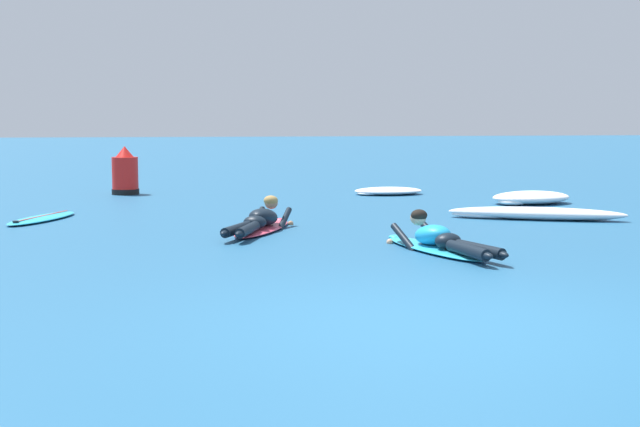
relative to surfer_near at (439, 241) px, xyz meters
The scene contains 8 objects.
ground_plane 6.57m from the surfer_near, 100.71° to the left, with size 120.00×120.00×0.00m, color #235B84.
surfer_near is the anchor object (origin of this frame).
surfer_far 3.08m from the surfer_near, 130.84° to the left, with size 1.37×2.51×0.54m.
drifting_surfboard 6.95m from the surfer_near, 141.19° to the left, with size 1.20×2.04×0.16m.
whitewater_front 4.08m from the surfer_near, 49.36° to the left, with size 2.87×1.67×0.21m.
whitewater_mid_left 8.22m from the surfer_near, 80.24° to the left, with size 1.50×0.96×0.16m.
whitewater_mid_right 6.70m from the surfer_near, 57.03° to the left, with size 1.81×1.36×0.25m.
channel_marker_buoy 10.06m from the surfer_near, 115.33° to the left, with size 0.60×0.60×1.06m.
Camera 1 is at (-2.06, -6.83, 1.68)m, focal length 48.74 mm.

